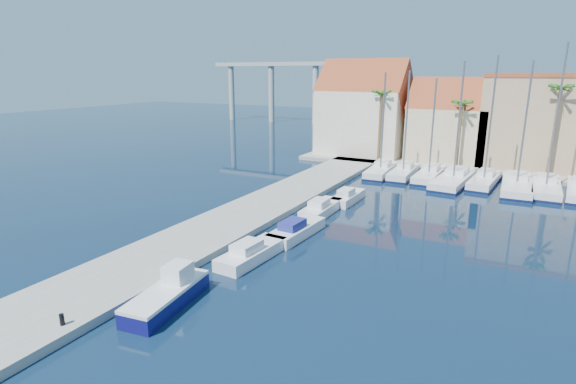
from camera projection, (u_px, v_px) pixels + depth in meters
name	position (u px, v px, depth m)	size (l,w,h in m)	color
ground	(239.00, 323.00, 22.26)	(260.00, 260.00, 0.00)	black
quay_west	(241.00, 217.00, 37.80)	(6.00, 77.00, 0.50)	gray
shore_north	(511.00, 166.00, 58.47)	(54.00, 16.00, 0.50)	gray
bollard	(62.00, 320.00, 21.14)	(0.22, 0.22, 0.56)	black
fishing_boat	(168.00, 294.00, 23.88)	(2.59, 5.79, 1.96)	#0F0F58
motorboat_west_0	(251.00, 252.00, 29.72)	(2.24, 6.00, 1.40)	white
motorboat_west_1	(296.00, 230.00, 33.99)	(2.24, 6.08, 1.40)	white
motorboat_west_2	(321.00, 208.00, 39.49)	(1.97, 5.89, 1.40)	white
motorboat_west_3	(348.00, 197.00, 43.01)	(1.74, 5.25, 1.40)	white
sailboat_0	(381.00, 170.00, 54.49)	(2.93, 9.07, 12.09)	white
sailboat_1	(404.00, 172.00, 53.45)	(2.59, 8.72, 12.27)	white
sailboat_2	(430.00, 174.00, 52.11)	(2.45, 8.94, 11.43)	white
sailboat_3	(455.00, 179.00, 50.11)	(3.89, 11.47, 13.20)	white
sailboat_4	(485.00, 180.00, 49.30)	(3.02, 8.98, 13.74)	white
sailboat_5	(517.00, 184.00, 47.54)	(3.20, 10.96, 13.17)	white
sailboat_6	(546.00, 186.00, 46.62)	(2.75, 10.21, 14.86)	white
building_0	(364.00, 112.00, 65.14)	(12.30, 9.00, 13.50)	beige
building_1	(449.00, 125.00, 59.97)	(10.30, 8.00, 11.00)	#BFAF87
building_2	(544.00, 121.00, 55.54)	(14.20, 10.20, 11.50)	tan
palm_0	(381.00, 96.00, 58.40)	(2.60, 2.60, 10.15)	brown
palm_1	(462.00, 106.00, 54.07)	(2.60, 2.60, 9.15)	brown
palm_2	(560.00, 92.00, 49.01)	(2.60, 2.60, 11.15)	brown
viaduct	(296.00, 80.00, 107.26)	(48.00, 2.20, 14.45)	#9E9E99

